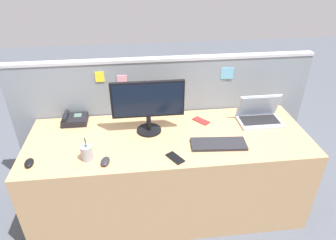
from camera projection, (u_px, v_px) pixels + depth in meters
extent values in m
plane|color=#4C515B|center=(169.00, 204.00, 2.71)|extent=(10.00, 10.00, 0.00)
cube|color=tan|center=(169.00, 173.00, 2.52)|extent=(2.18, 0.78, 0.74)
cube|color=gray|center=(163.00, 123.00, 2.77)|extent=(2.59, 0.06, 1.20)
cube|color=#B7BAC1|center=(163.00, 59.00, 2.45)|extent=(2.59, 0.07, 0.02)
cube|color=#66ADD1|center=(227.00, 73.00, 2.55)|extent=(0.11, 0.01, 0.10)
cube|color=pink|center=(122.00, 81.00, 2.47)|extent=(0.08, 0.01, 0.10)
cube|color=yellow|center=(100.00, 77.00, 2.43)|extent=(0.07, 0.01, 0.09)
cylinder|color=black|center=(149.00, 130.00, 2.40)|extent=(0.19, 0.19, 0.02)
cylinder|color=black|center=(149.00, 122.00, 2.36)|extent=(0.04, 0.04, 0.13)
cube|color=black|center=(148.00, 99.00, 2.27)|extent=(0.56, 0.03, 0.29)
cube|color=black|center=(148.00, 100.00, 2.25)|extent=(0.53, 0.01, 0.26)
cube|color=#B2B5BC|center=(260.00, 122.00, 2.50)|extent=(0.35, 0.22, 0.02)
cube|color=black|center=(259.00, 120.00, 2.50)|extent=(0.31, 0.15, 0.00)
cube|color=#B2B5BC|center=(258.00, 105.00, 2.51)|extent=(0.35, 0.08, 0.21)
cube|color=#9EB2D1|center=(259.00, 106.00, 2.50)|extent=(0.33, 0.07, 0.19)
cube|color=black|center=(75.00, 120.00, 2.49)|extent=(0.20, 0.17, 0.06)
cube|color=#4C6B5B|center=(78.00, 115.00, 2.50)|extent=(0.06, 0.06, 0.01)
cylinder|color=black|center=(65.00, 116.00, 2.46)|extent=(0.04, 0.15, 0.04)
cube|color=#232328|center=(219.00, 144.00, 2.23)|extent=(0.42, 0.19, 0.02)
ellipsoid|color=black|center=(29.00, 163.00, 2.03)|extent=(0.07, 0.11, 0.03)
ellipsoid|color=#232328|center=(105.00, 161.00, 2.04)|extent=(0.08, 0.11, 0.03)
cylinder|color=#99999E|center=(87.00, 153.00, 2.06)|extent=(0.08, 0.08, 0.11)
cylinder|color=#238438|center=(86.00, 147.00, 2.03)|extent=(0.02, 0.01, 0.13)
cylinder|color=black|center=(86.00, 146.00, 2.03)|extent=(0.02, 0.01, 0.13)
cube|color=#B22323|center=(201.00, 121.00, 2.52)|extent=(0.14, 0.15, 0.01)
cube|color=black|center=(175.00, 158.00, 2.09)|extent=(0.13, 0.16, 0.01)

